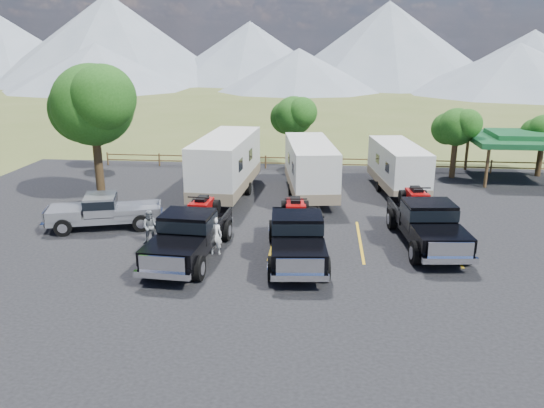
# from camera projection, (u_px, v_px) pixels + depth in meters

# --- Properties ---
(ground) EXTENTS (320.00, 320.00, 0.00)m
(ground) POSITION_uv_depth(u_px,v_px,m) (315.00, 276.00, 20.96)
(ground) COLOR #4A5825
(ground) RESTS_ON ground
(asphalt_lot) EXTENTS (44.00, 34.00, 0.04)m
(asphalt_lot) POSITION_uv_depth(u_px,v_px,m) (316.00, 248.00, 23.81)
(asphalt_lot) COLOR black
(asphalt_lot) RESTS_ON ground
(stall_lines) EXTENTS (12.12, 5.50, 0.01)m
(stall_lines) POSITION_uv_depth(u_px,v_px,m) (317.00, 240.00, 24.76)
(stall_lines) COLOR gold
(stall_lines) RESTS_ON asphalt_lot
(tree_big_nw) EXTENTS (5.54, 5.18, 7.84)m
(tree_big_nw) POSITION_uv_depth(u_px,v_px,m) (92.00, 105.00, 29.11)
(tree_big_nw) COLOR black
(tree_big_nw) RESTS_ON ground
(tree_ne_a) EXTENTS (3.11, 2.92, 4.76)m
(tree_ne_a) POSITION_uv_depth(u_px,v_px,m) (456.00, 127.00, 35.32)
(tree_ne_a) COLOR black
(tree_ne_a) RESTS_ON ground
(tree_ne_b) EXTENTS (2.77, 2.59, 4.27)m
(tree_ne_b) POSITION_uv_depth(u_px,v_px,m) (543.00, 131.00, 35.81)
(tree_ne_b) COLOR black
(tree_ne_b) RESTS_ON ground
(tree_north) EXTENTS (3.46, 3.24, 5.25)m
(tree_north) POSITION_uv_depth(u_px,v_px,m) (293.00, 116.00, 38.15)
(tree_north) COLOR black
(tree_north) RESTS_ON ground
(tree_nw_small) EXTENTS (2.59, 2.43, 3.85)m
(tree_nw_small) POSITION_uv_depth(u_px,v_px,m) (96.00, 132.00, 37.85)
(tree_nw_small) COLOR black
(tree_nw_small) RESTS_ON ground
(rail_fence) EXTENTS (36.12, 0.12, 1.00)m
(rail_fence) POSITION_uv_depth(u_px,v_px,m) (348.00, 162.00, 38.22)
(rail_fence) COLOR #513C23
(rail_fence) RESTS_ON ground
(pavilion) EXTENTS (6.20, 6.20, 3.22)m
(pavilion) POSITION_uv_depth(u_px,v_px,m) (517.00, 139.00, 35.13)
(pavilion) COLOR #513C23
(pavilion) RESTS_ON ground
(mountain_range) EXTENTS (209.00, 71.00, 20.00)m
(mountain_range) POSITION_uv_depth(u_px,v_px,m) (292.00, 48.00, 120.33)
(mountain_range) COLOR gray
(mountain_range) RESTS_ON ground
(rig_left) EXTENTS (2.75, 6.93, 2.27)m
(rig_left) POSITION_uv_depth(u_px,v_px,m) (190.00, 232.00, 22.56)
(rig_left) COLOR black
(rig_left) RESTS_ON asphalt_lot
(rig_center) EXTENTS (2.85, 6.91, 2.25)m
(rig_center) POSITION_uv_depth(u_px,v_px,m) (297.00, 233.00, 22.39)
(rig_center) COLOR black
(rig_center) RESTS_ON asphalt_lot
(rig_right) EXTENTS (2.98, 7.09, 2.31)m
(rig_right) POSITION_uv_depth(u_px,v_px,m) (426.00, 221.00, 23.94)
(rig_right) COLOR black
(rig_right) RESTS_ON asphalt_lot
(trailer_left) EXTENTS (3.11, 10.29, 3.57)m
(trailer_left) POSITION_uv_depth(u_px,v_px,m) (226.00, 165.00, 31.45)
(trailer_left) COLOR white
(trailer_left) RESTS_ON asphalt_lot
(trailer_center) EXTENTS (3.51, 9.41, 3.25)m
(trailer_center) POSITION_uv_depth(u_px,v_px,m) (310.00, 169.00, 31.32)
(trailer_center) COLOR white
(trailer_center) RESTS_ON asphalt_lot
(trailer_right) EXTENTS (3.13, 8.59, 2.97)m
(trailer_right) POSITION_uv_depth(u_px,v_px,m) (398.00, 168.00, 32.16)
(trailer_right) COLOR white
(trailer_right) RESTS_ON asphalt_lot
(pickup_silver) EXTENTS (5.93, 3.30, 1.69)m
(pickup_silver) POSITION_uv_depth(u_px,v_px,m) (104.00, 211.00, 26.12)
(pickup_silver) COLOR #95969D
(pickup_silver) RESTS_ON asphalt_lot
(person_a) EXTENTS (0.65, 0.46, 1.71)m
(person_a) POSITION_uv_depth(u_px,v_px,m) (215.00, 236.00, 22.81)
(person_a) COLOR white
(person_a) RESTS_ON asphalt_lot
(person_b) EXTENTS (0.86, 0.72, 1.57)m
(person_b) POSITION_uv_depth(u_px,v_px,m) (151.00, 227.00, 24.09)
(person_b) COLOR slate
(person_b) RESTS_ON asphalt_lot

